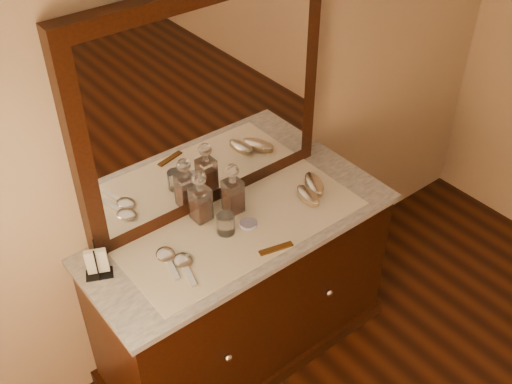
# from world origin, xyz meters

# --- Properties ---
(dresser_cabinet) EXTENTS (1.40, 0.55, 0.82)m
(dresser_cabinet) POSITION_xyz_m (0.00, 1.96, 0.41)
(dresser_cabinet) COLOR black
(dresser_cabinet) RESTS_ON floor
(dresser_plinth) EXTENTS (1.46, 0.59, 0.08)m
(dresser_plinth) POSITION_xyz_m (0.00, 1.96, 0.04)
(dresser_plinth) COLOR black
(dresser_plinth) RESTS_ON floor
(knob_left) EXTENTS (0.04, 0.04, 0.04)m
(knob_left) POSITION_xyz_m (-0.30, 1.67, 0.45)
(knob_left) COLOR silver
(knob_left) RESTS_ON dresser_cabinet
(knob_right) EXTENTS (0.04, 0.04, 0.04)m
(knob_right) POSITION_xyz_m (0.30, 1.67, 0.45)
(knob_right) COLOR silver
(knob_right) RESTS_ON dresser_cabinet
(marble_top) EXTENTS (1.44, 0.59, 0.03)m
(marble_top) POSITION_xyz_m (0.00, 1.96, 0.83)
(marble_top) COLOR silver
(marble_top) RESTS_ON dresser_cabinet
(mirror_frame) EXTENTS (1.20, 0.08, 1.00)m
(mirror_frame) POSITION_xyz_m (0.00, 2.20, 1.35)
(mirror_frame) COLOR black
(mirror_frame) RESTS_ON marble_top
(mirror_glass) EXTENTS (1.06, 0.01, 0.86)m
(mirror_glass) POSITION_xyz_m (0.00, 2.17, 1.35)
(mirror_glass) COLOR white
(mirror_glass) RESTS_ON marble_top
(lace_runner) EXTENTS (1.10, 0.45, 0.00)m
(lace_runner) POSITION_xyz_m (0.00, 1.94, 0.85)
(lace_runner) COLOR white
(lace_runner) RESTS_ON marble_top
(pin_dish) EXTENTS (0.10, 0.10, 0.01)m
(pin_dish) POSITION_xyz_m (0.02, 1.94, 0.86)
(pin_dish) COLOR silver
(pin_dish) RESTS_ON lace_runner
(comb) EXTENTS (0.15, 0.06, 0.01)m
(comb) POSITION_xyz_m (0.02, 1.74, 0.86)
(comb) COLOR brown
(comb) RESTS_ON lace_runner
(napkin_rack) EXTENTS (0.13, 0.10, 0.16)m
(napkin_rack) POSITION_xyz_m (-0.63, 2.07, 0.91)
(napkin_rack) COLOR black
(napkin_rack) RESTS_ON marble_top
(decanter_left) EXTENTS (0.08, 0.08, 0.26)m
(decanter_left) POSITION_xyz_m (-0.12, 2.10, 0.95)
(decanter_left) COLOR maroon
(decanter_left) RESTS_ON lace_runner
(decanter_right) EXTENTS (0.08, 0.08, 0.26)m
(decanter_right) POSITION_xyz_m (0.03, 2.06, 0.95)
(decanter_right) COLOR maroon
(decanter_right) RESTS_ON lace_runner
(brush_near) EXTENTS (0.09, 0.17, 0.04)m
(brush_near) POSITION_xyz_m (0.35, 1.90, 0.88)
(brush_near) COLOR #937C5A
(brush_near) RESTS_ON lace_runner
(brush_far) EXTENTS (0.14, 0.19, 0.05)m
(brush_far) POSITION_xyz_m (0.43, 1.95, 0.88)
(brush_far) COLOR #937C5A
(brush_far) RESTS_ON lace_runner
(hand_mirror_outer) EXTENTS (0.10, 0.21, 0.02)m
(hand_mirror_outer) POSITION_xyz_m (-0.37, 1.98, 0.86)
(hand_mirror_outer) COLOR silver
(hand_mirror_outer) RESTS_ON lace_runner
(hand_mirror_inner) EXTENTS (0.10, 0.21, 0.02)m
(hand_mirror_inner) POSITION_xyz_m (-0.34, 1.90, 0.86)
(hand_mirror_inner) COLOR silver
(hand_mirror_inner) RESTS_ON lace_runner
(tumblers) EXTENTS (0.08, 0.08, 0.09)m
(tumblers) POSITION_xyz_m (-0.08, 1.96, 0.90)
(tumblers) COLOR white
(tumblers) RESTS_ON lace_runner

